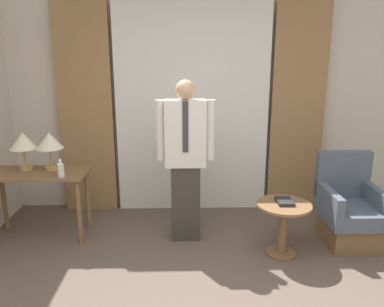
{
  "coord_description": "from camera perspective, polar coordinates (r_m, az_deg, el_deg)",
  "views": [
    {
      "loc": [
        -0.11,
        -1.92,
        1.9
      ],
      "look_at": [
        -0.03,
        1.61,
        0.98
      ],
      "focal_mm": 35.0,
      "sensor_mm": 36.0,
      "label": 1
    }
  ],
  "objects": [
    {
      "name": "desk",
      "position": [
        4.28,
        -22.49,
        -4.24
      ],
      "size": [
        1.06,
        0.5,
        0.73
      ],
      "color": "brown",
      "rests_on": "ground_plane"
    },
    {
      "name": "side_table",
      "position": [
        3.78,
        13.72,
        -9.86
      ],
      "size": [
        0.52,
        0.52,
        0.53
      ],
      "color": "brown",
      "rests_on": "ground_plane"
    },
    {
      "name": "book",
      "position": [
        3.74,
        13.93,
        -7.1
      ],
      "size": [
        0.15,
        0.21,
        0.03
      ],
      "color": "black",
      "rests_on": "side_table"
    },
    {
      "name": "table_lamp_left",
      "position": [
        4.31,
        -24.33,
        1.58
      ],
      "size": [
        0.28,
        0.28,
        0.4
      ],
      "color": "tan",
      "rests_on": "desk"
    },
    {
      "name": "wall_back",
      "position": [
        4.7,
        0.0,
        7.85
      ],
      "size": [
        10.0,
        0.06,
        2.7
      ],
      "color": "beige",
      "rests_on": "ground_plane"
    },
    {
      "name": "bottle_near_edge",
      "position": [
        3.96,
        -19.36,
        -2.37
      ],
      "size": [
        0.07,
        0.07,
        0.18
      ],
      "color": "silver",
      "rests_on": "desk"
    },
    {
      "name": "table_lamp_right",
      "position": [
        4.21,
        -20.89,
        1.64
      ],
      "size": [
        0.28,
        0.28,
        0.4
      ],
      "color": "tan",
      "rests_on": "desk"
    },
    {
      "name": "curtain_sheer_center",
      "position": [
        4.58,
        0.04,
        6.91
      ],
      "size": [
        1.85,
        0.06,
        2.58
      ],
      "color": "white",
      "rests_on": "ground_plane"
    },
    {
      "name": "curtain_drape_right",
      "position": [
        4.79,
        15.78,
        6.7
      ],
      "size": [
        0.65,
        0.06,
        2.58
      ],
      "color": "#997047",
      "rests_on": "ground_plane"
    },
    {
      "name": "armchair",
      "position": [
        4.27,
        22.78,
        -8.2
      ],
      "size": [
        0.57,
        0.65,
        0.92
      ],
      "color": "brown",
      "rests_on": "ground_plane"
    },
    {
      "name": "curtain_drape_left",
      "position": [
        4.73,
        -15.9,
        6.6
      ],
      "size": [
        0.65,
        0.06,
        2.58
      ],
      "color": "#997047",
      "rests_on": "ground_plane"
    },
    {
      "name": "person",
      "position": [
        3.81,
        -1.0,
        -0.31
      ],
      "size": [
        0.6,
        0.2,
        1.69
      ],
      "color": "#38332D",
      "rests_on": "ground_plane"
    }
  ]
}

